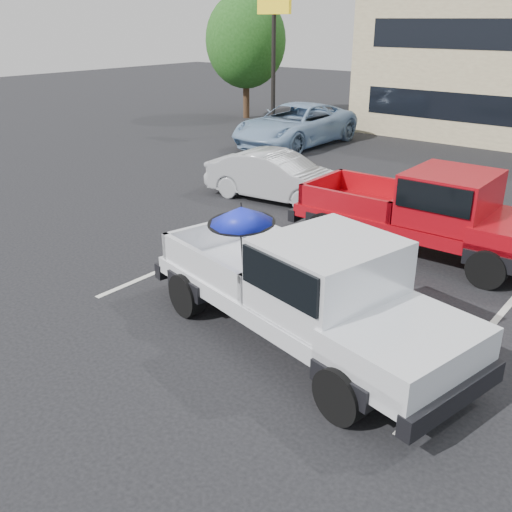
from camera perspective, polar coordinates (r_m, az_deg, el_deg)
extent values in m
plane|color=black|center=(9.21, -1.79, -8.38)|extent=(90.00, 90.00, 0.00)
cube|color=silver|center=(12.36, -6.33, -0.06)|extent=(0.12, 5.00, 0.01)
cube|color=silver|center=(9.52, 20.58, -8.86)|extent=(0.12, 5.00, 0.01)
cylinder|color=black|center=(25.13, 1.75, 18.68)|extent=(0.18, 0.18, 6.00)
cube|color=yellow|center=(25.08, 1.83, 24.16)|extent=(1.60, 0.18, 1.00)
cylinder|color=#332114|center=(30.12, -0.99, 15.93)|extent=(0.32, 0.32, 2.42)
ellipsoid|color=#1C4A15|center=(29.93, -1.02, 20.75)|extent=(3.96, 3.96, 4.55)
cylinder|color=black|center=(9.85, -6.91, -3.84)|extent=(0.80, 0.44, 0.76)
cylinder|color=black|center=(10.82, 1.34, -1.15)|extent=(0.80, 0.44, 0.76)
cylinder|color=black|center=(7.45, 8.48, -13.54)|extent=(0.80, 0.44, 0.76)
cylinder|color=black|center=(8.69, 16.94, -8.61)|extent=(0.80, 0.44, 0.76)
cube|color=white|center=(8.90, 4.47, -4.69)|extent=(5.68, 3.03, 0.28)
cube|color=white|center=(7.66, 14.86, -8.53)|extent=(1.88, 2.20, 0.46)
cube|color=black|center=(7.53, 19.19, -13.15)|extent=(0.62, 1.96, 0.30)
cube|color=black|center=(10.93, -5.39, -0.30)|extent=(0.60, 1.95, 0.28)
cube|color=white|center=(8.25, 7.21, -1.85)|extent=(2.01, 2.15, 1.05)
cube|color=black|center=(8.17, 7.28, -0.57)|extent=(1.88, 2.22, 0.55)
cube|color=black|center=(9.87, -1.25, -1.37)|extent=(2.64, 2.29, 0.10)
cube|color=white|center=(10.26, 2.60, 1.40)|extent=(2.27, 0.59, 0.50)
cube|color=white|center=(9.29, -5.52, -1.04)|extent=(2.27, 0.59, 0.50)
cube|color=white|center=(10.58, -4.89, 2.01)|extent=(0.49, 1.82, 0.50)
cube|color=white|center=(8.97, 3.02, -1.85)|extent=(0.49, 1.82, 0.50)
ellipsoid|color=brown|center=(9.55, 3.04, -0.86)|extent=(0.55, 0.49, 0.32)
cylinder|color=brown|center=(9.35, 3.72, -1.70)|extent=(0.07, 0.07, 0.24)
cylinder|color=brown|center=(9.45, 4.44, -1.45)|extent=(0.07, 0.07, 0.24)
ellipsoid|color=brown|center=(9.36, 3.75, -0.07)|extent=(0.35, 0.33, 0.43)
cylinder|color=red|center=(9.29, 3.86, 0.69)|extent=(0.21, 0.21, 0.04)
sphere|color=brown|center=(9.21, 4.16, 1.13)|extent=(0.23, 0.23, 0.23)
cone|color=black|center=(9.13, 4.71, 0.78)|extent=(0.18, 0.14, 0.11)
cone|color=black|center=(9.14, 3.82, 1.78)|extent=(0.08, 0.08, 0.12)
cone|color=black|center=(9.22, 4.37, 1.94)|extent=(0.08, 0.08, 0.12)
cylinder|color=brown|center=(9.72, 2.33, -1.07)|extent=(0.28, 0.05, 0.10)
cylinder|color=black|center=(9.30, -1.45, 0.94)|extent=(0.02, 0.10, 1.05)
cone|color=#1724CC|center=(9.11, -1.49, 4.12)|extent=(1.10, 1.12, 0.36)
cylinder|color=black|center=(9.06, -1.50, 5.08)|extent=(0.02, 0.02, 0.10)
cylinder|color=black|center=(9.16, -1.48, 3.35)|extent=(1.10, 1.10, 0.09)
cylinder|color=black|center=(12.92, 6.91, 2.74)|extent=(0.76, 0.29, 0.76)
cylinder|color=black|center=(14.44, 10.78, 4.66)|extent=(0.76, 0.29, 0.76)
cylinder|color=black|center=(11.61, 22.10, -1.19)|extent=(0.76, 0.29, 0.76)
cube|color=#A50912|center=(12.84, 16.17, 3.22)|extent=(5.39, 1.97, 0.28)
cube|color=black|center=(14.07, 5.81, 4.98)|extent=(0.20, 1.96, 0.28)
cube|color=#A50912|center=(12.45, 18.82, 5.60)|extent=(1.66, 1.85, 1.05)
cube|color=black|center=(12.40, 18.94, 6.48)|extent=(1.51, 1.95, 0.55)
cube|color=black|center=(13.39, 10.52, 4.81)|extent=(2.31, 1.86, 0.10)
cube|color=#A50912|center=(14.05, 12.31, 6.79)|extent=(2.30, 0.12, 0.50)
cube|color=#A50912|center=(12.57, 8.71, 5.19)|extent=(2.30, 0.12, 0.50)
cube|color=#A50912|center=(13.82, 6.59, 6.90)|extent=(0.12, 1.84, 0.50)
cube|color=#A50912|center=(12.85, 14.92, 5.07)|extent=(0.12, 1.84, 0.50)
imported|color=#B3B6BA|center=(16.08, 2.09, 7.97)|extent=(4.20, 1.88, 1.34)
imported|color=#85A5C7|center=(23.43, 3.96, 12.95)|extent=(2.72, 5.85, 1.62)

